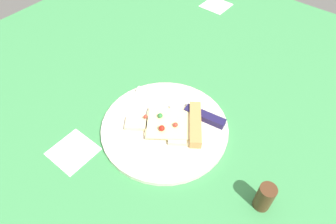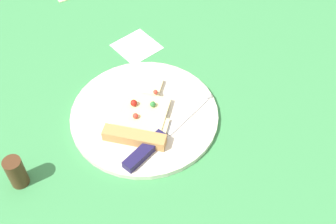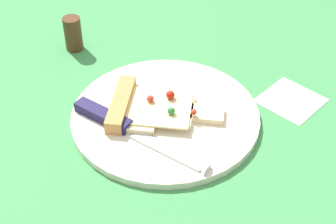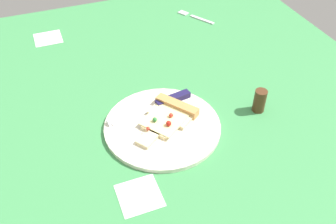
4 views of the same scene
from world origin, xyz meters
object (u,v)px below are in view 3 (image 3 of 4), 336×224
Objects in this scene: plate at (165,116)px; pizza_slice at (149,108)px; pepper_shaker at (73,34)px; knife at (127,128)px.

pizza_slice is at bearing 35.98° from plate.
plate is at bearing 89.70° from pizza_slice.
plate is 4.56× the size of pepper_shaker.
pepper_shaker is (26.25, -2.68, 2.66)cm from plate.
pizza_slice is 2.89× the size of pepper_shaker.
pizza_slice is 5.47cm from knife.
pepper_shaker reaches higher than knife.
plate is 2.92cm from pizza_slice.
pizza_slice is (2.08, 1.51, 1.37)cm from plate.
plate is at bearing 159.89° from knife.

